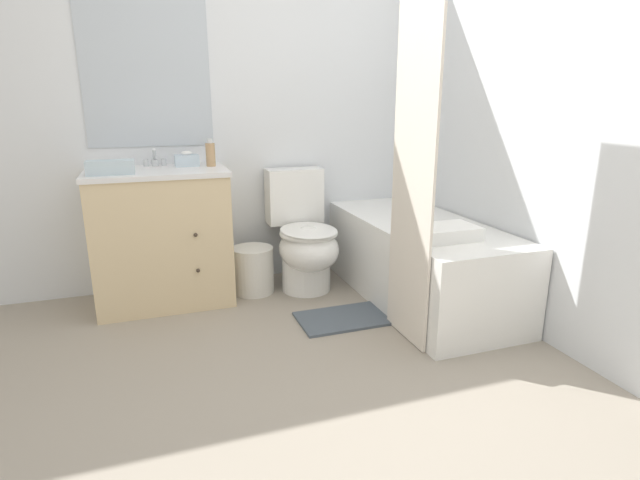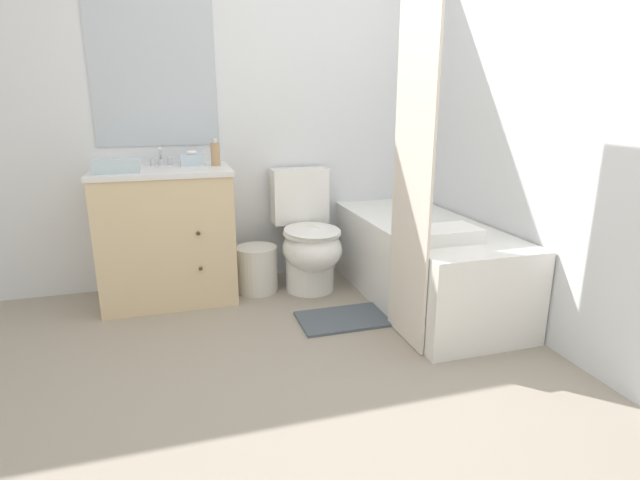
{
  "view_description": "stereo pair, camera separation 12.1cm",
  "coord_description": "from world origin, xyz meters",
  "px_view_note": "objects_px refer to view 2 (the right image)",
  "views": [
    {
      "loc": [
        -0.81,
        -1.77,
        1.28
      ],
      "look_at": [
        0.08,
        0.77,
        0.52
      ],
      "focal_mm": 28.0,
      "sensor_mm": 36.0,
      "label": 1
    },
    {
      "loc": [
        -0.69,
        -1.8,
        1.28
      ],
      "look_at": [
        0.08,
        0.77,
        0.52
      ],
      "focal_mm": 28.0,
      "sensor_mm": 36.0,
      "label": 2
    }
  ],
  "objects_px": {
    "toilet": "(309,240)",
    "tissue_box": "(192,159)",
    "bathtub": "(422,261)",
    "soap_dispenser": "(215,153)",
    "hand_towel_folded": "(116,166)",
    "vanity_cabinet": "(167,234)",
    "wastebasket": "(257,269)",
    "sink_faucet": "(161,160)",
    "bath_mat": "(344,319)",
    "bath_towel_folded": "(447,234)"
  },
  "relations": [
    {
      "from": "toilet",
      "to": "tissue_box",
      "type": "bearing_deg",
      "value": 164.86
    },
    {
      "from": "bathtub",
      "to": "soap_dispenser",
      "type": "xyz_separation_m",
      "value": [
        -1.23,
        0.56,
        0.68
      ]
    },
    {
      "from": "bathtub",
      "to": "hand_towel_folded",
      "type": "xyz_separation_m",
      "value": [
        -1.82,
        0.38,
        0.64
      ]
    },
    {
      "from": "vanity_cabinet",
      "to": "wastebasket",
      "type": "xyz_separation_m",
      "value": [
        0.57,
        -0.04,
        -0.28
      ]
    },
    {
      "from": "sink_faucet",
      "to": "soap_dispenser",
      "type": "relative_size",
      "value": 0.8
    },
    {
      "from": "sink_faucet",
      "to": "soap_dispenser",
      "type": "distance_m",
      "value": 0.37
    },
    {
      "from": "sink_faucet",
      "to": "vanity_cabinet",
      "type": "bearing_deg",
      "value": -90.0
    },
    {
      "from": "sink_faucet",
      "to": "hand_towel_folded",
      "type": "height_order",
      "value": "sink_faucet"
    },
    {
      "from": "sink_faucet",
      "to": "bathtub",
      "type": "xyz_separation_m",
      "value": [
        1.57,
        -0.68,
        -0.63
      ]
    },
    {
      "from": "soap_dispenser",
      "to": "bath_mat",
      "type": "bearing_deg",
      "value": -47.97
    },
    {
      "from": "vanity_cabinet",
      "to": "wastebasket",
      "type": "relative_size",
      "value": 2.73
    },
    {
      "from": "toilet",
      "to": "tissue_box",
      "type": "distance_m",
      "value": 0.94
    },
    {
      "from": "bathtub",
      "to": "bath_towel_folded",
      "type": "distance_m",
      "value": 0.51
    },
    {
      "from": "sink_faucet",
      "to": "bath_towel_folded",
      "type": "distance_m",
      "value": 1.88
    },
    {
      "from": "wastebasket",
      "to": "soap_dispenser",
      "type": "relative_size",
      "value": 1.79
    },
    {
      "from": "hand_towel_folded",
      "to": "bath_towel_folded",
      "type": "bearing_deg",
      "value": -24.52
    },
    {
      "from": "bath_towel_folded",
      "to": "bath_mat",
      "type": "distance_m",
      "value": 0.79
    },
    {
      "from": "tissue_box",
      "to": "soap_dispenser",
      "type": "xyz_separation_m",
      "value": [
        0.15,
        -0.06,
        0.04
      ]
    },
    {
      "from": "bathtub",
      "to": "bath_towel_folded",
      "type": "xyz_separation_m",
      "value": [
        -0.08,
        -0.41,
        0.3
      ]
    },
    {
      "from": "soap_dispenser",
      "to": "bath_mat",
      "type": "xyz_separation_m",
      "value": [
        0.64,
        -0.71,
        -0.93
      ]
    },
    {
      "from": "bath_mat",
      "to": "wastebasket",
      "type": "bearing_deg",
      "value": 123.59
    },
    {
      "from": "soap_dispenser",
      "to": "bath_mat",
      "type": "distance_m",
      "value": 1.34
    },
    {
      "from": "vanity_cabinet",
      "to": "bath_mat",
      "type": "relative_size",
      "value": 1.59
    },
    {
      "from": "tissue_box",
      "to": "wastebasket",
      "type": "bearing_deg",
      "value": -21.93
    },
    {
      "from": "sink_faucet",
      "to": "wastebasket",
      "type": "distance_m",
      "value": 0.96
    },
    {
      "from": "sink_faucet",
      "to": "bathtub",
      "type": "bearing_deg",
      "value": -23.47
    },
    {
      "from": "soap_dispenser",
      "to": "bath_towel_folded",
      "type": "height_order",
      "value": "soap_dispenser"
    },
    {
      "from": "sink_faucet",
      "to": "bath_mat",
      "type": "relative_size",
      "value": 0.26
    },
    {
      "from": "soap_dispenser",
      "to": "bath_towel_folded",
      "type": "relative_size",
      "value": 0.52
    },
    {
      "from": "vanity_cabinet",
      "to": "hand_towel_folded",
      "type": "relative_size",
      "value": 3.32
    },
    {
      "from": "wastebasket",
      "to": "bath_mat",
      "type": "relative_size",
      "value": 0.58
    },
    {
      "from": "toilet",
      "to": "bath_towel_folded",
      "type": "relative_size",
      "value": 2.37
    },
    {
      "from": "tissue_box",
      "to": "hand_towel_folded",
      "type": "relative_size",
      "value": 0.58
    },
    {
      "from": "hand_towel_folded",
      "to": "toilet",
      "type": "bearing_deg",
      "value": 1.89
    },
    {
      "from": "vanity_cabinet",
      "to": "soap_dispenser",
      "type": "relative_size",
      "value": 4.89
    },
    {
      "from": "bath_towel_folded",
      "to": "bath_mat",
      "type": "bearing_deg",
      "value": 153.21
    },
    {
      "from": "tissue_box",
      "to": "vanity_cabinet",
      "type": "bearing_deg",
      "value": -150.74
    },
    {
      "from": "vanity_cabinet",
      "to": "bathtub",
      "type": "height_order",
      "value": "vanity_cabinet"
    },
    {
      "from": "toilet",
      "to": "bathtub",
      "type": "bearing_deg",
      "value": -33.01
    },
    {
      "from": "bath_towel_folded",
      "to": "hand_towel_folded",
      "type": "bearing_deg",
      "value": 155.48
    },
    {
      "from": "bath_mat",
      "to": "toilet",
      "type": "bearing_deg",
      "value": 95.79
    },
    {
      "from": "wastebasket",
      "to": "hand_towel_folded",
      "type": "distance_m",
      "value": 1.11
    },
    {
      "from": "bathtub",
      "to": "soap_dispenser",
      "type": "relative_size",
      "value": 8.75
    },
    {
      "from": "hand_towel_folded",
      "to": "bath_mat",
      "type": "relative_size",
      "value": 0.48
    },
    {
      "from": "tissue_box",
      "to": "hand_towel_folded",
      "type": "distance_m",
      "value": 0.5
    },
    {
      "from": "bath_mat",
      "to": "hand_towel_folded",
      "type": "bearing_deg",
      "value": 156.43
    },
    {
      "from": "sink_faucet",
      "to": "soap_dispenser",
      "type": "bearing_deg",
      "value": -20.23
    },
    {
      "from": "sink_faucet",
      "to": "soap_dispenser",
      "type": "xyz_separation_m",
      "value": [
        0.34,
        -0.13,
        0.04
      ]
    },
    {
      "from": "bath_towel_folded",
      "to": "sink_faucet",
      "type": "bearing_deg",
      "value": 143.69
    },
    {
      "from": "wastebasket",
      "to": "bath_mat",
      "type": "height_order",
      "value": "wastebasket"
    }
  ]
}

